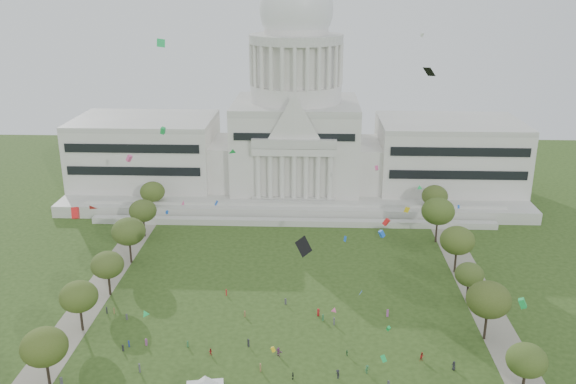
{
  "coord_description": "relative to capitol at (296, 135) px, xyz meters",
  "views": [
    {
      "loc": [
        5.87,
        -100.01,
        73.82
      ],
      "look_at": [
        0.0,
        45.0,
        24.0
      ],
      "focal_mm": 38.0,
      "sensor_mm": 36.0,
      "label": 1
    }
  ],
  "objects": [
    {
      "name": "row_tree_l_5",
      "position": [
        -45.22,
        -42.58,
        -13.88
      ],
      "size": [
        8.33,
        8.33,
        11.85
      ],
      "color": "black",
      "rests_on": "ground"
    },
    {
      "name": "row_tree_l_1",
      "position": [
        -44.07,
        -116.55,
        -13.34
      ],
      "size": [
        8.86,
        8.86,
        12.59
      ],
      "color": "black",
      "rests_on": "ground"
    },
    {
      "name": "kite_swarm",
      "position": [
        0.28,
        -106.09,
        9.21
      ],
      "size": [
        89.65,
        106.31,
        62.26
      ],
      "color": "blue",
      "rests_on": "ground"
    },
    {
      "name": "row_tree_l_6",
      "position": [
        -46.87,
        -24.45,
        -14.02
      ],
      "size": [
        8.19,
        8.19,
        11.64
      ],
      "color": "black",
      "rests_on": "ground"
    },
    {
      "name": "ground",
      "position": [
        0.0,
        -113.59,
        -22.3
      ],
      "size": [
        400.0,
        400.0,
        0.0
      ],
      "primitive_type": "plane",
      "color": "#2C4517",
      "rests_on": "ground"
    },
    {
      "name": "row_tree_l_3",
      "position": [
        -44.09,
        -79.67,
        -14.09
      ],
      "size": [
        8.12,
        8.12,
        11.55
      ],
      "color": "black",
      "rests_on": "ground"
    },
    {
      "name": "distant_crowd",
      "position": [
        -11.96,
        -100.47,
        -21.46
      ],
      "size": [
        66.56,
        42.88,
        1.9
      ],
      "color": "#4C4C51",
      "rests_on": "ground"
    },
    {
      "name": "person_9",
      "position": [
        17.48,
        -109.75,
        -21.34
      ],
      "size": [
        1.36,
        1.27,
        1.9
      ],
      "primitive_type": "imported",
      "rotation": [
        0.0,
        0.0,
        0.68
      ],
      "color": "#33723F",
      "rests_on": "ground"
    },
    {
      "name": "person_8",
      "position": [
        -14.8,
        -104.63,
        -21.54
      ],
      "size": [
        0.82,
        0.62,
        1.52
      ],
      "primitive_type": "imported",
      "rotation": [
        0.0,
        0.0,
        2.9
      ],
      "color": "#B21E1E",
      "rests_on": "ground"
    },
    {
      "name": "person_4",
      "position": [
        2.72,
        -112.2,
        -21.51
      ],
      "size": [
        0.56,
        0.95,
        1.56
      ],
      "primitive_type": "imported",
      "rotation": [
        0.0,
        0.0,
        4.78
      ],
      "color": "#26262B",
      "rests_on": "ground"
    },
    {
      "name": "row_tree_r_1",
      "position": [
        46.22,
        -115.34,
        -14.64
      ],
      "size": [
        7.58,
        7.58,
        10.78
      ],
      "color": "black",
      "rests_on": "ground"
    },
    {
      "name": "path_right",
      "position": [
        48.0,
        -83.59,
        -22.28
      ],
      "size": [
        8.0,
        160.0,
        0.04
      ],
      "primitive_type": "cube",
      "color": "gray",
      "rests_on": "ground"
    },
    {
      "name": "row_tree_r_4",
      "position": [
        44.76,
        -63.55,
        -13.01
      ],
      "size": [
        9.19,
        9.19,
        13.06
      ],
      "color": "black",
      "rests_on": "ground"
    },
    {
      "name": "row_tree_r_2",
      "position": [
        44.17,
        -96.15,
        -12.64
      ],
      "size": [
        9.55,
        9.55,
        13.58
      ],
      "color": "black",
      "rests_on": "ground"
    },
    {
      "name": "person_3",
      "position": [
        11.53,
        -111.63,
        -21.31
      ],
      "size": [
        1.19,
        1.43,
        1.97
      ],
      "primitive_type": "imported",
      "rotation": [
        0.0,
        0.0,
        5.22
      ],
      "color": "#26262B",
      "rests_on": "ground"
    },
    {
      "name": "capitol",
      "position": [
        0.0,
        0.0,
        0.0
      ],
      "size": [
        160.0,
        64.5,
        91.3
      ],
      "color": "#B8B7AC",
      "rests_on": "ground"
    },
    {
      "name": "person_0",
      "position": [
        35.01,
        -107.83,
        -21.32
      ],
      "size": [
        1.08,
        1.13,
        1.94
      ],
      "primitive_type": "imported",
      "rotation": [
        0.0,
        0.0,
        5.39
      ],
      "color": "#26262B",
      "rests_on": "ground"
    },
    {
      "name": "path_left",
      "position": [
        -48.0,
        -83.59,
        -22.28
      ],
      "size": [
        8.0,
        160.0,
        0.04
      ],
      "primitive_type": "cube",
      "color": "gray",
      "rests_on": "ground"
    },
    {
      "name": "row_tree_l_4",
      "position": [
        -44.08,
        -61.17,
        -12.9
      ],
      "size": [
        9.29,
        9.29,
        13.21
      ],
      "color": "black",
      "rests_on": "ground"
    },
    {
      "name": "person_5",
      "position": [
        -0.54,
        -104.37,
        -21.31
      ],
      "size": [
        1.89,
        1.68,
        1.97
      ],
      "primitive_type": "imported",
      "rotation": [
        0.0,
        0.0,
        2.49
      ],
      "color": "#994C8C",
      "rests_on": "ground"
    },
    {
      "name": "row_tree_r_3",
      "position": [
        44.4,
        -79.1,
        -15.21
      ],
      "size": [
        7.01,
        7.01,
        9.98
      ],
      "color": "black",
      "rests_on": "ground"
    },
    {
      "name": "row_tree_r_5",
      "position": [
        43.49,
        -43.4,
        -12.37
      ],
      "size": [
        9.82,
        9.82,
        13.96
      ],
      "color": "black",
      "rests_on": "ground"
    },
    {
      "name": "person_2",
      "position": [
        29.15,
        -104.92,
        -21.33
      ],
      "size": [
        1.09,
        0.88,
        1.94
      ],
      "primitive_type": "imported",
      "rotation": [
        0.0,
        0.0,
        0.37
      ],
      "color": "#B21E1E",
      "rests_on": "ground"
    },
    {
      "name": "row_tree_r_6",
      "position": [
        45.96,
        -25.46,
        -13.79
      ],
      "size": [
        8.42,
        8.42,
        11.97
      ],
      "color": "black",
      "rests_on": "ground"
    },
    {
      "name": "row_tree_l_2",
      "position": [
        -45.04,
        -96.29,
        -13.79
      ],
      "size": [
        8.42,
        8.42,
        11.97
      ],
      "color": "black",
      "rests_on": "ground"
    },
    {
      "name": "person_10",
      "position": [
        13.78,
        -103.71,
        -21.59
      ],
      "size": [
        0.69,
        0.93,
        1.41
      ],
      "primitive_type": "imported",
      "rotation": [
        0.0,
        0.0,
        1.9
      ],
      "color": "#33723F",
      "rests_on": "ground"
    }
  ]
}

